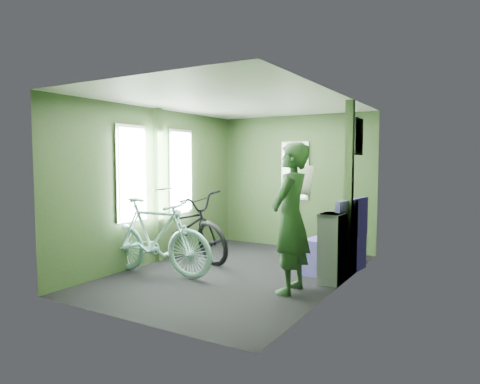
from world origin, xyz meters
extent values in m
plane|color=black|center=(0.00, 0.00, 0.00)|extent=(4.00, 4.00, 0.00)
cube|color=silver|center=(0.00, 0.00, 2.30)|extent=(2.80, 4.00, 0.02)
cube|color=#2D4520|center=(0.00, 2.00, 1.15)|extent=(2.80, 0.02, 2.30)
cube|color=#2D4520|center=(0.00, -2.00, 1.15)|extent=(2.80, 0.02, 2.30)
cube|color=#2D4520|center=(-1.40, 0.00, 1.15)|extent=(0.02, 4.00, 2.30)
cube|color=#2D4520|center=(1.40, 0.00, 1.15)|extent=(0.02, 4.00, 2.30)
cube|color=#2D4520|center=(-1.36, 0.00, 1.15)|extent=(0.08, 0.12, 2.30)
cube|color=silver|center=(-1.35, -0.55, 1.35)|extent=(0.02, 0.56, 1.34)
cube|color=silver|center=(-1.35, 0.55, 1.35)|extent=(0.02, 0.56, 1.34)
cube|color=white|center=(-1.34, -0.55, 1.88)|extent=(0.00, 0.12, 0.12)
cube|color=white|center=(-1.34, 0.55, 1.88)|extent=(0.00, 0.12, 0.12)
cylinder|color=silver|center=(-1.29, 0.00, 1.10)|extent=(0.03, 0.40, 0.03)
cube|color=#2D4520|center=(1.35, 0.60, 1.15)|extent=(0.10, 0.10, 2.30)
cube|color=white|center=(1.38, 0.90, 1.85)|extent=(0.02, 0.40, 0.50)
cube|color=silver|center=(0.00, 1.96, 1.35)|extent=(0.50, 0.02, 1.00)
imported|color=black|center=(-1.12, 0.35, 0.00)|extent=(2.18, 1.50, 1.16)
imported|color=#95D9D1|center=(-0.88, -0.64, 0.00)|extent=(1.77, 0.73, 1.08)
imported|color=#2B502B|center=(0.97, -0.39, 0.87)|extent=(0.43, 0.65, 1.74)
cube|color=silver|center=(0.96, -0.09, 1.29)|extent=(0.29, 0.16, 0.35)
cube|color=slate|center=(1.26, 0.22, 0.44)|extent=(0.26, 0.36, 0.88)
cube|color=navy|center=(1.12, 0.77, 0.24)|extent=(0.64, 1.01, 0.48)
cube|color=navy|center=(1.35, 0.77, 0.75)|extent=(0.18, 0.96, 0.53)
camera|label=1|loc=(2.95, -4.89, 1.54)|focal=32.00mm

